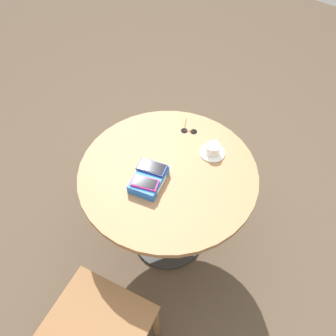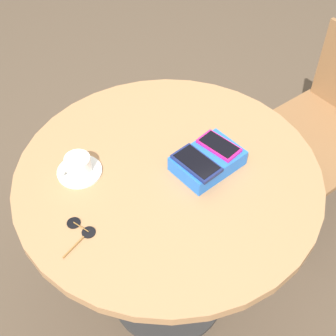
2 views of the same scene
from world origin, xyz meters
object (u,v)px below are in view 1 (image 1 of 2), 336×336
at_px(phone_box, 149,179).
at_px(saucer, 212,153).
at_px(sunglasses, 188,130).
at_px(phone_magenta, 145,183).
at_px(coffee_cup, 213,148).
at_px(phone_navy, 152,167).
at_px(round_table, 168,187).

distance_m(phone_box, saucer, 0.38).
distance_m(saucer, sunglasses, 0.21).
xyz_separation_m(phone_magenta, saucer, (0.40, -0.11, -0.05)).
bearing_deg(phone_box, sunglasses, 9.81).
bearing_deg(sunglasses, coffee_cup, -105.35).
height_order(phone_navy, saucer, phone_navy).
relative_size(phone_magenta, phone_navy, 0.89).
height_order(round_table, sunglasses, sunglasses).
relative_size(phone_magenta, coffee_cup, 1.36).
bearing_deg(phone_box, round_table, -11.73).
xyz_separation_m(phone_navy, saucer, (0.31, -0.15, -0.05)).
xyz_separation_m(saucer, coffee_cup, (0.00, 0.00, 0.03)).
bearing_deg(sunglasses, phone_box, -170.19).
xyz_separation_m(round_table, phone_navy, (-0.07, 0.04, 0.20)).
bearing_deg(saucer, phone_box, 159.90).
distance_m(phone_box, phone_navy, 0.06).
bearing_deg(phone_navy, phone_box, -156.72).
bearing_deg(saucer, round_table, 156.08).
relative_size(saucer, sunglasses, 1.14).
xyz_separation_m(phone_magenta, phone_navy, (0.09, 0.04, 0.00)).
relative_size(phone_box, phone_navy, 1.44).
bearing_deg(round_table, coffee_cup, -23.52).
distance_m(round_table, phone_navy, 0.21).
bearing_deg(coffee_cup, round_table, 156.48).
bearing_deg(coffee_cup, phone_box, 160.16).
relative_size(phone_magenta, sunglasses, 1.20).
bearing_deg(round_table, sunglasses, 17.92).
height_order(round_table, phone_navy, phone_navy).
xyz_separation_m(phone_magenta, coffee_cup, (0.40, -0.11, -0.02)).
relative_size(phone_box, saucer, 1.71).
bearing_deg(round_table, phone_box, 168.27).
bearing_deg(phone_navy, coffee_cup, -25.79).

